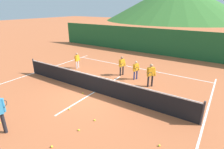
{
  "coord_description": "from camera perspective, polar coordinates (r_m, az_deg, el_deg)",
  "views": [
    {
      "loc": [
        5.55,
        -6.75,
        4.35
      ],
      "look_at": [
        0.91,
        0.34,
        1.1
      ],
      "focal_mm": 28.48,
      "sensor_mm": 36.0,
      "label": 1
    }
  ],
  "objects": [
    {
      "name": "ground_plane",
      "position": [
        9.76,
        -5.62,
        -5.59
      ],
      "size": [
        120.0,
        120.0,
        0.0
      ],
      "primitive_type": "plane",
      "color": "#BC6038"
    },
    {
      "name": "line_baseline_far",
      "position": [
        13.64,
        7.35,
        2.22
      ],
      "size": [
        10.77,
        0.08,
        0.01
      ],
      "primitive_type": "cube",
      "color": "white",
      "rests_on": "ground"
    },
    {
      "name": "line_sideline_west",
      "position": [
        13.56,
        -23.74,
        0.45
      ],
      "size": [
        0.08,
        11.41,
        0.01
      ],
      "primitive_type": "cube",
      "color": "white",
      "rests_on": "ground"
    },
    {
      "name": "line_sideline_east",
      "position": [
        8.03,
        27.21,
        -14.43
      ],
      "size": [
        0.08,
        11.41,
        0.01
      ],
      "primitive_type": "cube",
      "color": "white",
      "rests_on": "ground"
    },
    {
      "name": "line_service_center",
      "position": [
        9.76,
        -5.62,
        -5.57
      ],
      "size": [
        0.08,
        5.43,
        0.01
      ],
      "primitive_type": "cube",
      "color": "white",
      "rests_on": "ground"
    },
    {
      "name": "tennis_net",
      "position": [
        9.55,
        -5.73,
        -2.9
      ],
      "size": [
        10.64,
        0.08,
        1.05
      ],
      "color": "#333338",
      "rests_on": "ground"
    },
    {
      "name": "student_0",
      "position": [
        13.41,
        -11.16,
        4.86
      ],
      "size": [
        0.23,
        0.49,
        1.19
      ],
      "color": "silver",
      "rests_on": "ground"
    },
    {
      "name": "student_1",
      "position": [
        11.77,
        3.19,
        3.34
      ],
      "size": [
        0.42,
        0.69,
        1.31
      ],
      "color": "black",
      "rests_on": "ground"
    },
    {
      "name": "student_2",
      "position": [
        11.18,
        7.69,
        1.91
      ],
      "size": [
        0.41,
        0.67,
        1.21
      ],
      "color": "navy",
      "rests_on": "ground"
    },
    {
      "name": "student_3",
      "position": [
        10.26,
        12.34,
        0.41
      ],
      "size": [
        0.48,
        0.73,
        1.38
      ],
      "color": "black",
      "rests_on": "ground"
    },
    {
      "name": "tennis_ball_0",
      "position": [
        7.06,
        -10.64,
        -17.11
      ],
      "size": [
        0.07,
        0.07,
        0.07
      ],
      "primitive_type": "sphere",
      "color": "yellow",
      "rests_on": "ground"
    },
    {
      "name": "tennis_ball_2",
      "position": [
        8.56,
        -32.4,
        -12.95
      ],
      "size": [
        0.07,
        0.07,
        0.07
      ],
      "primitive_type": "sphere",
      "color": "yellow",
      "rests_on": "ground"
    },
    {
      "name": "tennis_ball_3",
      "position": [
        9.63,
        -9.31,
        -5.94
      ],
      "size": [
        0.07,
        0.07,
        0.07
      ],
      "primitive_type": "sphere",
      "color": "yellow",
      "rests_on": "ground"
    },
    {
      "name": "tennis_ball_5",
      "position": [
        7.48,
        -5.61,
        -14.37
      ],
      "size": [
        0.07,
        0.07,
        0.07
      ],
      "primitive_type": "sphere",
      "color": "yellow",
      "rests_on": "ground"
    },
    {
      "name": "tennis_ball_7",
      "position": [
        6.54,
        14.95,
        -21.15
      ],
      "size": [
        0.07,
        0.07,
        0.07
      ],
      "primitive_type": "sphere",
      "color": "yellow",
      "rests_on": "ground"
    },
    {
      "name": "tennis_ball_8",
      "position": [
        8.35,
        -13.51,
        -10.78
      ],
      "size": [
        0.07,
        0.07,
        0.07
      ],
      "primitive_type": "sphere",
      "color": "yellow",
      "rests_on": "ground"
    },
    {
      "name": "tennis_ball_9",
      "position": [
        6.62,
        -18.78,
        -21.05
      ],
      "size": [
        0.07,
        0.07,
        0.07
      ],
      "primitive_type": "sphere",
      "color": "yellow",
      "rests_on": "ground"
    },
    {
      "name": "windscreen_fence",
      "position": [
        17.61,
        14.48,
        10.11
      ],
      "size": [
        23.69,
        0.08,
        2.45
      ],
      "primitive_type": "cube",
      "color": "#1E5B2D",
      "rests_on": "ground"
    },
    {
      "name": "hill_1",
      "position": [
        66.95,
        20.07,
        21.25
      ],
      "size": [
        46.3,
        46.3,
        12.07
      ],
      "primitive_type": "cone",
      "color": "#38702D",
      "rests_on": "ground"
    }
  ]
}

